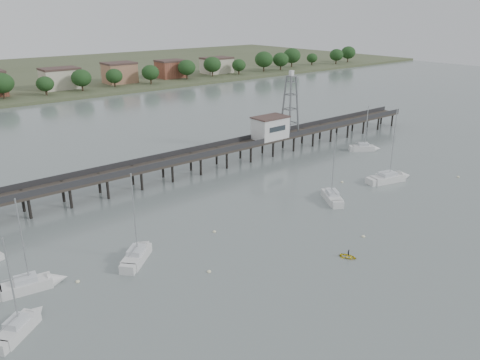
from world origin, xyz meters
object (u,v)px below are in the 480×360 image
at_px(sailboat_e, 367,148).
at_px(sailboat_d, 394,177).
at_px(lattice_tower, 290,106).
at_px(sailboat_a, 24,323).
at_px(sailboat_f, 140,252).
at_px(pier, 182,159).
at_px(yellow_dinghy, 348,257).
at_px(sailboat_b, 37,283).
at_px(sailboat_c, 330,195).

bearing_deg(sailboat_e, sailboat_d, -93.07).
xyz_separation_m(lattice_tower, sailboat_a, (-72.13, -31.40, -10.45)).
xyz_separation_m(sailboat_a, sailboat_f, (17.56, 6.35, -0.01)).
height_order(pier, yellow_dinghy, pier).
distance_m(pier, lattice_tower, 32.34).
bearing_deg(lattice_tower, sailboat_a, -156.48).
bearing_deg(pier, yellow_dinghy, -90.41).
height_order(lattice_tower, sailboat_a, lattice_tower).
distance_m(lattice_tower, sailboat_f, 60.95).
xyz_separation_m(lattice_tower, sailboat_b, (-68.48, -24.08, -10.46)).
height_order(pier, sailboat_d, sailboat_d).
relative_size(sailboat_a, sailboat_f, 0.89).
bearing_deg(sailboat_a, sailboat_c, -35.37).
distance_m(lattice_tower, sailboat_c, 34.06).
height_order(sailboat_c, sailboat_e, sailboat_c).
bearing_deg(pier, sailboat_b, -146.93).
xyz_separation_m(pier, sailboat_e, (45.94, -13.01, -3.15)).
height_order(sailboat_b, sailboat_d, sailboat_d).
bearing_deg(yellow_dinghy, sailboat_e, 11.58).
bearing_deg(sailboat_b, yellow_dinghy, -20.46).
bearing_deg(sailboat_f, pier, 5.26).
bearing_deg(sailboat_c, lattice_tower, 1.01).
height_order(lattice_tower, sailboat_b, lattice_tower).
distance_m(sailboat_e, sailboat_f, 70.05).
relative_size(lattice_tower, sailboat_e, 1.31).
height_order(sailboat_e, sailboat_f, sailboat_f).
bearing_deg(sailboat_b, sailboat_d, 3.52).
relative_size(lattice_tower, sailboat_b, 1.18).
xyz_separation_m(sailboat_c, yellow_dinghy, (-15.06, -16.33, -0.64)).
relative_size(pier, sailboat_d, 9.36).
height_order(lattice_tower, sailboat_c, lattice_tower).
distance_m(sailboat_a, yellow_dinghy, 42.27).
xyz_separation_m(pier, sailboat_f, (-23.07, -25.05, -3.15)).
xyz_separation_m(sailboat_b, sailboat_d, (69.39, -5.62, -0.01)).
bearing_deg(lattice_tower, sailboat_c, -121.12).
xyz_separation_m(sailboat_c, sailboat_a, (-55.38, -3.65, 0.01)).
xyz_separation_m(sailboat_a, yellow_dinghy, (40.32, -12.68, -0.65)).
bearing_deg(sailboat_e, sailboat_c, -118.77).
xyz_separation_m(pier, yellow_dinghy, (-0.31, -44.08, -3.79)).
distance_m(sailboat_b, sailboat_d, 69.62).
xyz_separation_m(sailboat_f, yellow_dinghy, (22.75, -19.03, -0.64)).
bearing_deg(yellow_dinghy, lattice_tower, 31.87).
height_order(sailboat_c, sailboat_d, sailboat_d).
distance_m(sailboat_c, yellow_dinghy, 22.23).
bearing_deg(lattice_tower, sailboat_e, -42.02).
height_order(sailboat_b, yellow_dinghy, sailboat_b).
distance_m(sailboat_c, sailboat_f, 37.91).
distance_m(sailboat_e, sailboat_d, 21.48).
bearing_deg(sailboat_a, lattice_tower, -15.62).
relative_size(pier, sailboat_a, 12.43).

